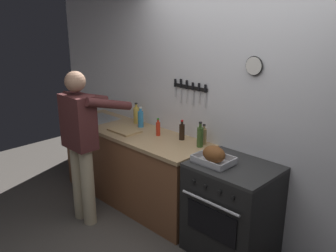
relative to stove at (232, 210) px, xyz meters
The scene contains 12 objects.
wall_back 0.95m from the stove, 121.33° to the left, with size 6.00×0.13×2.60m.
counter_block 1.43m from the stove, behind, with size 2.03×0.65×0.90m.
stove is the anchor object (origin of this frame).
person_cook 1.68m from the stove, 156.11° to the right, with size 0.51×0.63×1.66m.
roasting_pan 0.56m from the stove, 150.62° to the right, with size 0.35×0.26×0.17m.
cutting_board 1.54m from the stove, behind, with size 0.36×0.24×0.02m, color tan.
bottle_olive_oil 0.78m from the stove, 165.03° to the left, with size 0.06×0.06×0.26m.
bottle_cooking_oil 1.71m from the stove, behind, with size 0.07×0.07×0.26m.
bottle_hot_sauce 1.21m from the stove, behind, with size 0.05×0.05×0.20m.
bottle_dish_soap 1.56m from the stove, behind, with size 0.07×0.07×0.25m.
bottle_soy_sauce 0.98m from the stove, 167.98° to the left, with size 0.06×0.06×0.22m.
bottle_vinegar 0.80m from the stove, 157.59° to the left, with size 0.06×0.06×0.22m.
Camera 1 is at (1.89, -1.55, 2.22)m, focal length 38.62 mm.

